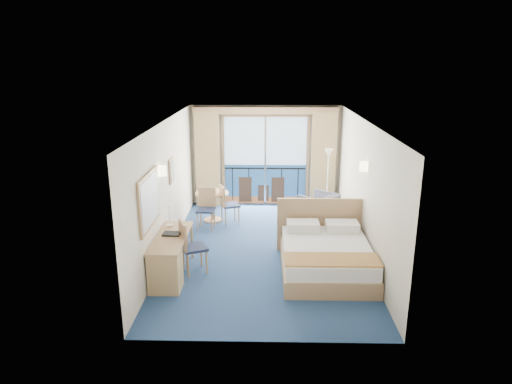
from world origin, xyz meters
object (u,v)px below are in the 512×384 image
Objects in this scene: nightstand at (347,232)px; armchair at (318,207)px; bed at (326,255)px; desk_chair at (189,244)px; desk at (167,264)px; floor_lamp at (328,165)px; table_chair_b at (206,206)px; round_table at (212,199)px; table_chair_a at (227,202)px.

nightstand is 1.49m from armchair.
desk_chair is at bearing -177.14° from bed.
desk is 1.60× the size of desk_chair.
armchair is 0.47× the size of floor_lamp.
floor_lamp reaches higher than nightstand.
floor_lamp is (0.45, 3.42, 0.96)m from bed.
bed is 2.23× the size of table_chair_b.
table_chair_b is at bearing -24.62° from desk_chair.
round_table is (0.09, 2.88, -0.02)m from desk_chair.
nightstand is at bearing -135.00° from table_chair_a.
armchair is 2.75m from table_chair_b.
bed is 2.77m from armchair.
bed reaches higher than table_chair_b.
nightstand is 0.50× the size of desk_chair.
bed reaches higher than nightstand.
table_chair_b reaches higher than round_table.
nightstand is at bearing -84.98° from floor_lamp.
armchair is 0.48× the size of desk.
armchair is at bearing -67.48° from desk_chair.
desk reaches higher than round_table.
desk_chair is at bearing -86.00° from table_chair_b.
floor_lamp is (0.29, 0.65, 0.92)m from armchair.
table_chair_b is at bearing 163.84° from nightstand.
bed is 2.56m from desk_chair.
table_chair_a is (-2.24, -0.20, 0.18)m from armchair.
table_chair_a reaches higher than desk.
nightstand is 0.53× the size of table_chair_a.
table_chair_a reaches higher than armchair.
desk is 3.33m from table_chair_a.
bed is 1.50m from nightstand.
desk is at bearing -129.00° from floor_lamp.
floor_lamp is at bearing 12.99° from round_table.
table_chair_a is (-2.53, -0.86, -0.74)m from floor_lamp.
desk is at bearing 145.34° from table_chair_a.
nightstand is at bearing -24.27° from round_table.
desk_chair reaches higher than desk.
floor_lamp reaches higher than table_chair_a.
desk_chair is at bearing 59.55° from desk.
desk reaches higher than armchair.
floor_lamp is 5.33m from desk.
floor_lamp reaches higher than table_chair_b.
table_chair_b is (-2.70, -0.49, 0.18)m from armchair.
nightstand is at bearing -89.32° from desk_chair.
desk_chair is at bearing -130.15° from floor_lamp.
bed reaches higher than table_chair_a.
bed is 2.64× the size of round_table.
desk_chair is 2.40m from table_chair_b.
table_chair_a is (-2.08, 2.56, 0.22)m from bed.
table_chair_b is (-0.08, -0.48, -0.01)m from round_table.
bed is 3.58m from floor_lamp.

